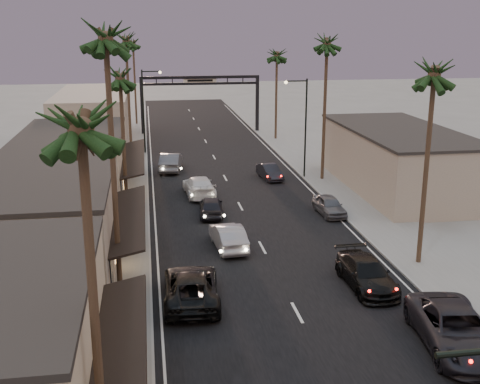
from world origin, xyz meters
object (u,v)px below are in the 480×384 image
object	(u,v)px
palm_rb	(327,39)
oncoming_silver	(228,236)
palm_far	(133,40)
curbside_near	(456,329)
arch	(200,90)
palm_la	(80,113)
palm_lb	(105,30)
curbside_black	(366,274)
streetlight_left	(146,105)
palm_ra	(435,66)
palm_rc	(277,52)
streetlight_right	(303,120)
palm_lc	(120,71)
oncoming_pickup	(191,287)
palm_ld	(126,37)

from	to	relation	value
palm_rb	oncoming_silver	world-z (taller)	palm_rb
palm_far	curbside_near	world-z (taller)	palm_far
arch	palm_la	size ratio (longest dim) A/B	1.15
palm_lb	curbside_black	size ratio (longest dim) A/B	2.85
streetlight_left	palm_ra	xyz separation A→B (m)	(15.52, -34.00, 6.11)
palm_rc	curbside_black	distance (m)	43.93
curbside_black	streetlight_right	bearing A→B (deg)	82.51
streetlight_right	palm_far	distance (m)	36.85
palm_rc	palm_lc	bearing A→B (deg)	-121.56
streetlight_right	palm_lb	xyz separation A→B (m)	(-15.52, -23.00, 8.06)
arch	palm_la	world-z (taller)	palm_la
oncoming_pickup	palm_lc	bearing A→B (deg)	-73.40
palm_lb	oncoming_pickup	world-z (taller)	palm_lb
streetlight_left	palm_lc	world-z (taller)	palm_lc
palm_la	curbside_near	size ratio (longest dim) A/B	2.06
oncoming_pickup	oncoming_silver	bearing A→B (deg)	-108.45
palm_la	palm_lc	world-z (taller)	palm_la
palm_lc	palm_ld	world-z (taller)	palm_ld
arch	palm_ra	bearing A→B (deg)	-79.41
arch	palm_lc	bearing A→B (deg)	-104.20
streetlight_left	palm_ra	world-z (taller)	palm_ra
palm_lb	palm_ra	bearing A→B (deg)	6.63
palm_far	oncoming_pickup	size ratio (longest dim) A/B	2.23
streetlight_left	palm_rb	world-z (taller)	palm_rb
palm_lb	curbside_near	distance (m)	20.53
palm_la	curbside_black	world-z (taller)	palm_la
palm_lb	palm_ld	xyz separation A→B (m)	(0.00, 33.00, -0.97)
palm_ld	curbside_near	distance (m)	44.35
palm_la	palm_lb	world-z (taller)	palm_lb
streetlight_left	palm_lb	size ratio (longest dim) A/B	0.59
palm_lc	palm_rc	world-z (taller)	same
arch	palm_la	distance (m)	61.88
palm_rc	curbside_near	world-z (taller)	palm_rc
streetlight_right	palm_ld	world-z (taller)	palm_ld
oncoming_pickup	oncoming_silver	world-z (taller)	oncoming_pickup
arch	palm_lc	size ratio (longest dim) A/B	1.25
palm_la	palm_lb	xyz separation A→B (m)	(-0.00, 13.00, 1.94)
streetlight_right	oncoming_pickup	world-z (taller)	streetlight_right
palm_far	oncoming_pickup	world-z (taller)	palm_far
streetlight_right	palm_ld	bearing A→B (deg)	147.21
palm_ld	oncoming_silver	size ratio (longest dim) A/B	3.00
streetlight_right	palm_far	size ratio (longest dim) A/B	0.68
palm_ra	oncoming_pickup	xyz separation A→B (m)	(-13.62, -2.99, -10.62)
palm_lc	palm_far	world-z (taller)	palm_far
palm_ld	oncoming_silver	distance (m)	29.84
palm_lb	palm_ra	distance (m)	17.42
palm_la	palm_lc	xyz separation A→B (m)	(-0.00, 27.00, -0.97)
palm_lb	curbside_black	xyz separation A→B (m)	(12.98, -0.64, -12.61)
streetlight_right	palm_lb	world-z (taller)	palm_lb
palm_lc	palm_rc	xyz separation A→B (m)	(17.20, 28.00, 0.00)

